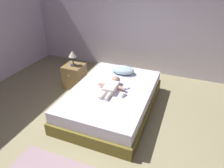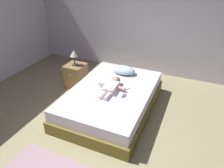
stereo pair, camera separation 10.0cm
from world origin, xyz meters
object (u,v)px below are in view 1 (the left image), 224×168
object	(u,v)px
pillow	(123,70)
bed	(112,99)
toothbrush	(127,89)
baby_bottle	(123,95)
nightstand	(75,76)
lamp	(72,55)
baby	(112,86)

from	to	relation	value
pillow	bed	bearing A→B (deg)	-87.15
toothbrush	baby_bottle	distance (m)	0.25
toothbrush	nightstand	xyz separation A→B (m)	(-1.30, 0.36, -0.18)
bed	lamp	distance (m)	1.25
baby	nightstand	distance (m)	1.16
baby	baby_bottle	distance (m)	0.30
lamp	bed	bearing A→B (deg)	-23.57
nightstand	lamp	world-z (taller)	lamp
pillow	baby_bottle	bearing A→B (deg)	-69.67
toothbrush	nightstand	world-z (taller)	nightstand
pillow	nightstand	xyz separation A→B (m)	(-1.01, -0.19, -0.24)
baby	bed	bearing A→B (deg)	85.53
nightstand	pillow	bearing A→B (deg)	10.91
toothbrush	lamp	xyz separation A→B (m)	(-1.30, 0.36, 0.31)
lamp	pillow	bearing A→B (deg)	10.90
baby	toothbrush	world-z (taller)	baby
lamp	toothbrush	bearing A→B (deg)	-15.46
bed	nightstand	world-z (taller)	nightstand
lamp	baby_bottle	bearing A→B (deg)	-24.82
toothbrush	lamp	world-z (taller)	lamp
nightstand	lamp	size ratio (longest dim) A/B	1.56
bed	lamp	size ratio (longest dim) A/B	6.46
bed	baby_bottle	world-z (taller)	baby_bottle
toothbrush	nightstand	size ratio (longest dim) A/B	0.23
pillow	baby_bottle	world-z (taller)	pillow
pillow	toothbrush	distance (m)	0.63
pillow	nightstand	bearing A→B (deg)	-169.09
toothbrush	baby_bottle	world-z (taller)	baby_bottle
baby	baby_bottle	size ratio (longest dim) A/B	5.49
bed	nightstand	bearing A→B (deg)	156.44
pillow	toothbrush	xyz separation A→B (m)	(0.29, -0.55, -0.07)
toothbrush	pillow	bearing A→B (deg)	117.32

